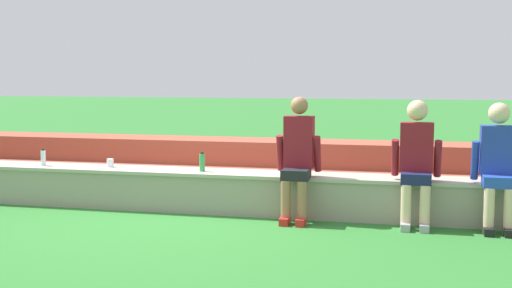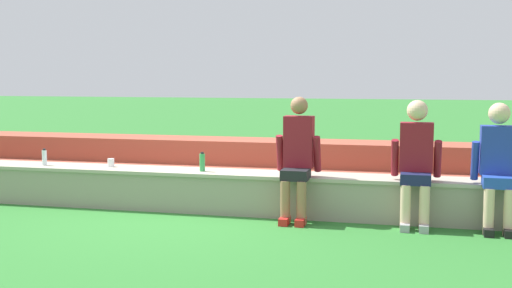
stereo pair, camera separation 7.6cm
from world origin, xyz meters
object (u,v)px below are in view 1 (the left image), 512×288
Objects in this scene: person_left_of_center at (298,156)px; plastic_cup_left_end at (110,163)px; person_right_of_center at (498,162)px; water_bottle_near_right at (202,162)px; person_center at (416,159)px; water_bottle_mid_left at (43,158)px.

person_left_of_center is 13.56× the size of plastic_cup_left_end.
water_bottle_near_right is at bearing 176.72° from person_right_of_center.
person_center is at bearing -4.14° from plastic_cup_left_end.
person_left_of_center reaches higher than water_bottle_mid_left.
plastic_cup_left_end is at bearing 176.49° from person_right_of_center.
person_left_of_center reaches higher than plastic_cup_left_end.
person_right_of_center is (2.15, 0.00, -0.01)m from person_left_of_center.
person_center is at bearing -4.16° from water_bottle_near_right.
person_right_of_center is at bearing -2.05° from water_bottle_mid_left.
water_bottle_near_right is (-2.52, 0.18, -0.14)m from person_center.
person_center is 6.36× the size of water_bottle_mid_left.
person_center is 1.01× the size of person_right_of_center.
person_left_of_center is at bearing -3.41° from water_bottle_mid_left.
person_right_of_center is at bearing -0.66° from person_center.
water_bottle_mid_left is 0.90m from plastic_cup_left_end.
water_bottle_near_right is at bearing 175.84° from person_center.
person_right_of_center is at bearing -3.28° from water_bottle_near_right.
plastic_cup_left_end is at bearing 175.89° from water_bottle_near_right.
person_center is at bearing 179.34° from person_right_of_center.
person_left_of_center is 1.03× the size of person_right_of_center.
water_bottle_mid_left is 2.16m from water_bottle_near_right.
person_left_of_center is at bearing -9.20° from water_bottle_near_right.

